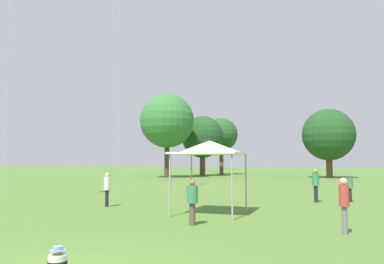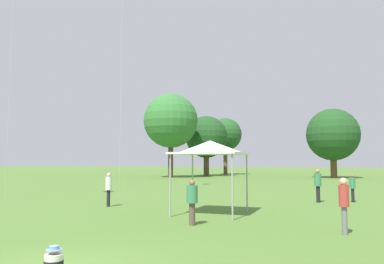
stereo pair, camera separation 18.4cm
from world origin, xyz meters
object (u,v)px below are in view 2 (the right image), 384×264
at_px(canopy_tent, 210,148).
at_px(distant_tree_2, 225,135).
at_px(distant_tree_3, 333,135).
at_px(distant_tree_1, 206,137).
at_px(person_standing_4, 318,183).
at_px(person_standing_6, 344,200).
at_px(person_standing_1, 109,186).
at_px(seated_toddler, 55,264).
at_px(distant_tree_0, 171,121).
at_px(person_standing_3, 192,198).
at_px(person_standing_7, 352,185).

distance_m(canopy_tent, distant_tree_2, 49.67).
bearing_deg(distant_tree_3, distant_tree_1, 178.19).
bearing_deg(person_standing_4, person_standing_6, 168.07).
height_order(person_standing_1, distant_tree_2, distant_tree_2).
relative_size(seated_toddler, distant_tree_3, 0.06).
distance_m(person_standing_6, canopy_tent, 6.15).
relative_size(distant_tree_0, distant_tree_1, 1.25).
xyz_separation_m(seated_toddler, person_standing_3, (0.21, 6.37, 0.69)).
height_order(distant_tree_1, distant_tree_3, distant_tree_3).
xyz_separation_m(distant_tree_0, distant_tree_3, (21.22, 7.21, -2.07)).
bearing_deg(person_standing_6, person_standing_3, 69.90).
bearing_deg(distant_tree_2, person_standing_4, -65.75).
height_order(seated_toddler, person_standing_1, person_standing_1).
bearing_deg(person_standing_6, person_standing_1, 51.01).
relative_size(person_standing_1, distant_tree_3, 0.17).
height_order(seated_toddler, person_standing_7, person_standing_7).
bearing_deg(seated_toddler, canopy_tent, 83.26).
height_order(person_standing_1, distant_tree_3, distant_tree_3).
bearing_deg(person_standing_1, distant_tree_1, 25.35).
relative_size(canopy_tent, distant_tree_3, 0.33).
distance_m(person_standing_3, person_standing_6, 4.93).
xyz_separation_m(person_standing_3, person_standing_4, (3.47, 9.40, 0.16)).
bearing_deg(person_standing_7, person_standing_6, 7.90).
relative_size(person_standing_1, person_standing_3, 1.06).
xyz_separation_m(canopy_tent, distant_tree_3, (3.39, 39.64, 3.12)).
relative_size(person_standing_4, distant_tree_0, 0.15).
xyz_separation_m(person_standing_7, canopy_tent, (-5.57, -7.44, 1.88)).
bearing_deg(person_standing_4, distant_tree_3, -20.16).
distance_m(person_standing_4, canopy_tent, 7.79).
bearing_deg(person_standing_7, distant_tree_2, -143.74).
bearing_deg(person_standing_1, distant_tree_2, 22.28).
height_order(distant_tree_0, distant_tree_2, distant_tree_0).
distance_m(person_standing_4, distant_tree_0, 34.44).
bearing_deg(distant_tree_2, distant_tree_0, -102.50).
height_order(seated_toddler, distant_tree_1, distant_tree_1).
bearing_deg(person_standing_4, person_standing_1, 101.65).
height_order(person_standing_4, distant_tree_2, distant_tree_2).
bearing_deg(canopy_tent, distant_tree_0, 118.80).
bearing_deg(distant_tree_1, seated_toddler, -72.54).
height_order(person_standing_1, distant_tree_0, distant_tree_0).
bearing_deg(distant_tree_2, person_standing_7, -63.26).
height_order(seated_toddler, person_standing_6, person_standing_6).
bearing_deg(person_standing_1, person_standing_4, -46.00).
bearing_deg(seated_toddler, person_standing_1, 112.67).
xyz_separation_m(person_standing_4, distant_tree_1, (-19.23, 33.67, 5.02)).
relative_size(seated_toddler, person_standing_3, 0.38).
distance_m(person_standing_7, distant_tree_1, 39.26).
bearing_deg(distant_tree_0, seated_toddler, -66.65).
relative_size(person_standing_6, canopy_tent, 0.55).
xyz_separation_m(person_standing_3, distant_tree_2, (-14.88, 50.16, 6.01)).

